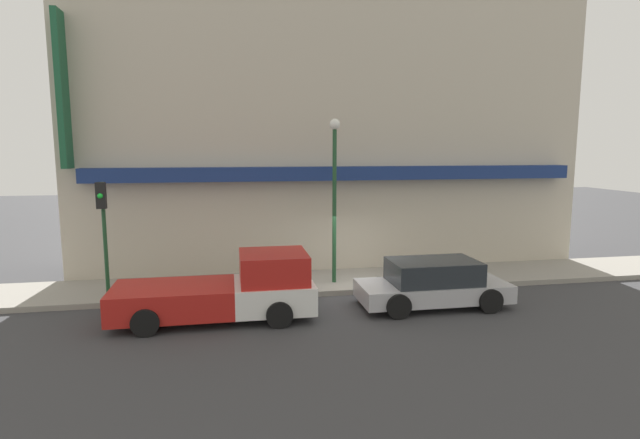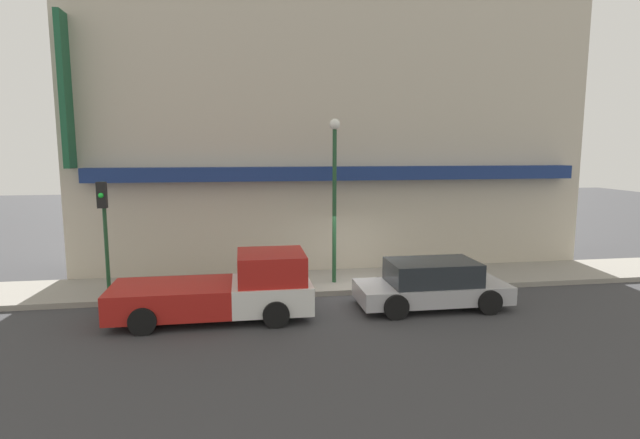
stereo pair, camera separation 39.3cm
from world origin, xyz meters
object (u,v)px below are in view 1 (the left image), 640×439
object	(u,v)px
pickup_truck	(229,290)
street_lamp	(334,182)
parked_car	(433,284)
fire_hydrant	(404,272)
traffic_light	(103,219)

from	to	relation	value
pickup_truck	street_lamp	world-z (taller)	street_lamp
parked_car	fire_hydrant	distance (m)	2.24
fire_hydrant	street_lamp	size ratio (longest dim) A/B	0.12
parked_car	street_lamp	world-z (taller)	street_lamp
pickup_truck	street_lamp	bearing A→B (deg)	34.01
parked_car	fire_hydrant	xyz separation A→B (m)	(-0.11, 2.23, -0.19)
parked_car	street_lamp	distance (m)	4.70
fire_hydrant	street_lamp	world-z (taller)	street_lamp
pickup_truck	fire_hydrant	bearing A→B (deg)	18.21
street_lamp	pickup_truck	bearing A→B (deg)	-143.84
traffic_light	fire_hydrant	bearing A→B (deg)	0.58
pickup_truck	parked_car	bearing A→B (deg)	-2.15
street_lamp	parked_car	bearing A→B (deg)	-46.20
parked_car	traffic_light	xyz separation A→B (m)	(-9.86, 2.13, 1.95)
parked_car	fire_hydrant	bearing A→B (deg)	93.16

